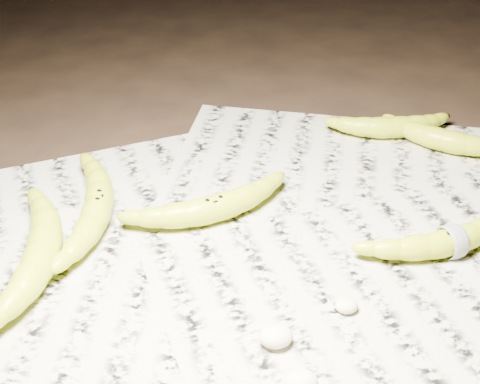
{
  "coord_description": "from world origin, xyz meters",
  "views": [
    {
      "loc": [
        -0.1,
        -0.63,
        0.51
      ],
      "look_at": [
        -0.0,
        0.04,
        0.05
      ],
      "focal_mm": 50.0,
      "sensor_mm": 36.0,
      "label": 1
    }
  ],
  "objects": [
    {
      "name": "banana_taped",
      "position": [
        0.24,
        -0.06,
        0.02
      ],
      "size": [
        0.21,
        0.1,
        0.03
      ],
      "primitive_type": null,
      "rotation": [
        0.0,
        0.0,
        0.23
      ],
      "color": "#C1CA19",
      "rests_on": "newspaper_patch"
    },
    {
      "name": "flesh_chunk_c",
      "position": [
        0.09,
        -0.14,
        0.02
      ],
      "size": [
        0.02,
        0.02,
        0.01
      ],
      "primitive_type": "ellipsoid",
      "color": "beige",
      "rests_on": "newspaper_patch"
    },
    {
      "name": "banana_left_b",
      "position": [
        -0.24,
        -0.01,
        0.03
      ],
      "size": [
        0.08,
        0.21,
        0.04
      ],
      "primitive_type": null,
      "rotation": [
        0.0,
        0.0,
        1.48
      ],
      "color": "#C1CA19",
      "rests_on": "newspaper_patch"
    },
    {
      "name": "banana_center",
      "position": [
        -0.03,
        0.04,
        0.03
      ],
      "size": [
        0.2,
        0.11,
        0.04
      ],
      "primitive_type": null,
      "rotation": [
        0.0,
        0.0,
        0.29
      ],
      "color": "#C1CA19",
      "rests_on": "newspaper_patch"
    },
    {
      "name": "measuring_tape",
      "position": [
        0.24,
        -0.06,
        0.02
      ],
      "size": [
        0.01,
        0.04,
        0.04
      ],
      "primitive_type": "torus",
      "rotation": [
        0.0,
        1.57,
        0.23
      ],
      "color": "white",
      "rests_on": "newspaper_patch"
    },
    {
      "name": "flesh_chunk_a",
      "position": [
        0.0,
        -0.17,
        0.02
      ],
      "size": [
        0.03,
        0.03,
        0.02
      ],
      "primitive_type": "ellipsoid",
      "color": "beige",
      "rests_on": "newspaper_patch"
    },
    {
      "name": "banana_upper_b",
      "position": [
        0.26,
        0.22,
        0.02
      ],
      "size": [
        0.17,
        0.06,
        0.03
      ],
      "primitive_type": null,
      "rotation": [
        0.0,
        0.0,
        -0.07
      ],
      "color": "#C1CA19",
      "rests_on": "newspaper_patch"
    },
    {
      "name": "flesh_chunk_b",
      "position": [
        0.02,
        -0.23,
        0.02
      ],
      "size": [
        0.03,
        0.03,
        0.02
      ],
      "primitive_type": "ellipsoid",
      "color": "beige",
      "rests_on": "newspaper_patch"
    },
    {
      "name": "ground",
      "position": [
        0.0,
        0.0,
        0.0
      ],
      "size": [
        3.0,
        3.0,
        0.0
      ],
      "primitive_type": "plane",
      "color": "black",
      "rests_on": "ground"
    },
    {
      "name": "newspaper_patch",
      "position": [
        0.03,
        -0.03,
        0.0
      ],
      "size": [
        0.9,
        0.7,
        0.01
      ],
      "primitive_type": "cube",
      "color": "#B1AE98",
      "rests_on": "ground"
    },
    {
      "name": "banana_upper_a",
      "position": [
        0.32,
        0.17,
        0.02
      ],
      "size": [
        0.17,
        0.15,
        0.03
      ],
      "primitive_type": null,
      "rotation": [
        0.0,
        0.0,
        -0.63
      ],
      "color": "#C1CA19",
      "rests_on": "newspaper_patch"
    },
    {
      "name": "banana_left_a",
      "position": [
        -0.18,
        0.07,
        0.03
      ],
      "size": [
        0.08,
        0.22,
        0.04
      ],
      "primitive_type": null,
      "rotation": [
        0.0,
        0.0,
        1.47
      ],
      "color": "#C1CA19",
      "rests_on": "newspaper_patch"
    }
  ]
}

